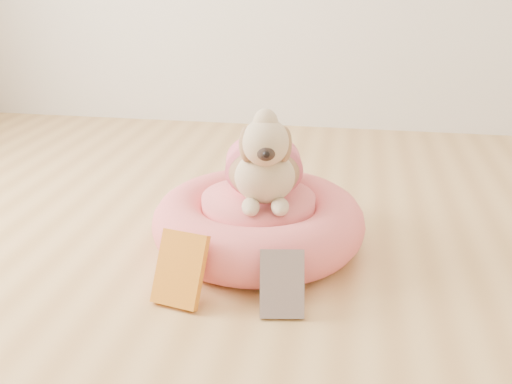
% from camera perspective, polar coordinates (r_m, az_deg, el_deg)
% --- Properties ---
extents(floor, '(4.50, 4.50, 0.00)m').
position_cam_1_polar(floor, '(1.61, -12.51, -14.19)').
color(floor, tan).
rests_on(floor, ground).
extents(pet_bed, '(0.74, 0.74, 0.19)m').
position_cam_1_polar(pet_bed, '(2.01, 0.25, -3.01)').
color(pet_bed, '#FF6663').
rests_on(pet_bed, floor).
extents(dog, '(0.40, 0.52, 0.34)m').
position_cam_1_polar(dog, '(1.91, 0.82, 4.38)').
color(dog, brown).
rests_on(dog, pet_bed).
extents(book_yellow, '(0.17, 0.15, 0.21)m').
position_cam_1_polar(book_yellow, '(1.70, -7.59, -7.64)').
color(book_yellow, yellow).
rests_on(book_yellow, floor).
extents(book_white, '(0.14, 0.12, 0.18)m').
position_cam_1_polar(book_white, '(1.64, 2.62, -9.15)').
color(book_white, silver).
rests_on(book_white, floor).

